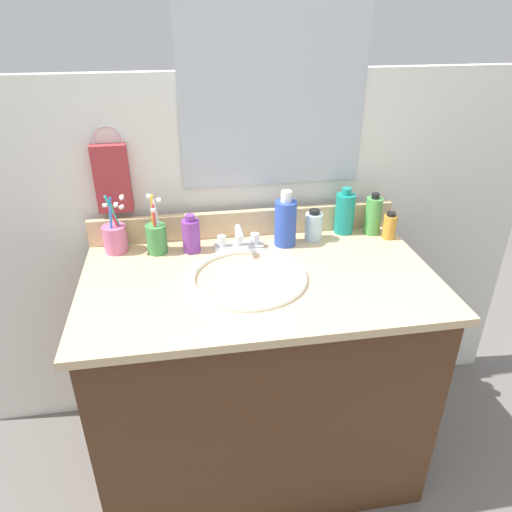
{
  "coord_description": "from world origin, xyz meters",
  "views": [
    {
      "loc": [
        -0.21,
        -1.2,
        1.48
      ],
      "look_at": [
        -0.01,
        0.0,
        0.84
      ],
      "focal_mm": 33.45,
      "sensor_mm": 36.0,
      "label": 1
    }
  ],
  "objects_px": {
    "bottle_mouthwash_teal": "(345,213)",
    "bottle_oil_amber": "(390,226)",
    "faucet": "(239,241)",
    "cup_pink": "(115,237)",
    "bottle_toner_green": "(373,215)",
    "bottle_gel_clear": "(314,226)",
    "bottle_cream_purple": "(191,235)",
    "hand_towel": "(112,179)",
    "cup_green": "(156,237)",
    "bottle_shampoo_blue": "(285,222)"
  },
  "relations": [
    {
      "from": "cup_green",
      "to": "bottle_gel_clear",
      "type": "bearing_deg",
      "value": 0.76
    },
    {
      "from": "bottle_gel_clear",
      "to": "bottle_shampoo_blue",
      "type": "distance_m",
      "value": 0.11
    },
    {
      "from": "bottle_shampoo_blue",
      "to": "bottle_cream_purple",
      "type": "bearing_deg",
      "value": 179.69
    },
    {
      "from": "hand_towel",
      "to": "bottle_shampoo_blue",
      "type": "height_order",
      "value": "hand_towel"
    },
    {
      "from": "faucet",
      "to": "cup_green",
      "type": "relative_size",
      "value": 0.81
    },
    {
      "from": "cup_pink",
      "to": "bottle_cream_purple",
      "type": "bearing_deg",
      "value": -9.18
    },
    {
      "from": "bottle_mouthwash_teal",
      "to": "bottle_cream_purple",
      "type": "bearing_deg",
      "value": -173.75
    },
    {
      "from": "faucet",
      "to": "bottle_oil_amber",
      "type": "bearing_deg",
      "value": -0.31
    },
    {
      "from": "bottle_toner_green",
      "to": "bottle_gel_clear",
      "type": "bearing_deg",
      "value": -175.53
    },
    {
      "from": "faucet",
      "to": "bottle_gel_clear",
      "type": "bearing_deg",
      "value": 5.92
    },
    {
      "from": "hand_towel",
      "to": "bottle_toner_green",
      "type": "relative_size",
      "value": 1.49
    },
    {
      "from": "bottle_cream_purple",
      "to": "cup_pink",
      "type": "relative_size",
      "value": 0.65
    },
    {
      "from": "bottle_oil_amber",
      "to": "bottle_gel_clear",
      "type": "bearing_deg",
      "value": 173.48
    },
    {
      "from": "bottle_gel_clear",
      "to": "bottle_oil_amber",
      "type": "bearing_deg",
      "value": -6.52
    },
    {
      "from": "cup_pink",
      "to": "bottle_toner_green",
      "type": "bearing_deg",
      "value": -0.36
    },
    {
      "from": "bottle_cream_purple",
      "to": "cup_green",
      "type": "height_order",
      "value": "cup_green"
    },
    {
      "from": "cup_green",
      "to": "bottle_cream_purple",
      "type": "bearing_deg",
      "value": -5.05
    },
    {
      "from": "bottle_cream_purple",
      "to": "bottle_shampoo_blue",
      "type": "distance_m",
      "value": 0.31
    },
    {
      "from": "hand_towel",
      "to": "bottle_mouthwash_teal",
      "type": "relative_size",
      "value": 1.35
    },
    {
      "from": "bottle_mouthwash_teal",
      "to": "bottle_oil_amber",
      "type": "distance_m",
      "value": 0.16
    },
    {
      "from": "bottle_toner_green",
      "to": "cup_green",
      "type": "xyz_separation_m",
      "value": [
        -0.74,
        -0.02,
        -0.01
      ]
    },
    {
      "from": "bottle_cream_purple",
      "to": "cup_green",
      "type": "distance_m",
      "value": 0.11
    },
    {
      "from": "bottle_shampoo_blue",
      "to": "cup_pink",
      "type": "distance_m",
      "value": 0.55
    },
    {
      "from": "hand_towel",
      "to": "bottle_toner_green",
      "type": "height_order",
      "value": "hand_towel"
    },
    {
      "from": "bottle_mouthwash_teal",
      "to": "bottle_shampoo_blue",
      "type": "distance_m",
      "value": 0.23
    },
    {
      "from": "bottle_mouthwash_teal",
      "to": "bottle_cream_purple",
      "type": "distance_m",
      "value": 0.54
    },
    {
      "from": "hand_towel",
      "to": "bottle_oil_amber",
      "type": "xyz_separation_m",
      "value": [
        0.91,
        -0.13,
        -0.18
      ]
    },
    {
      "from": "bottle_mouthwash_teal",
      "to": "bottle_shampoo_blue",
      "type": "bearing_deg",
      "value": -164.98
    },
    {
      "from": "hand_towel",
      "to": "cup_green",
      "type": "relative_size",
      "value": 1.12
    },
    {
      "from": "hand_towel",
      "to": "faucet",
      "type": "relative_size",
      "value": 1.38
    },
    {
      "from": "faucet",
      "to": "bottle_oil_amber",
      "type": "xyz_separation_m",
      "value": [
        0.52,
        -0.0,
        0.02
      ]
    },
    {
      "from": "faucet",
      "to": "bottle_mouthwash_teal",
      "type": "distance_m",
      "value": 0.39
    },
    {
      "from": "hand_towel",
      "to": "faucet",
      "type": "bearing_deg",
      "value": -17.77
    },
    {
      "from": "hand_towel",
      "to": "bottle_cream_purple",
      "type": "relative_size",
      "value": 1.73
    },
    {
      "from": "hand_towel",
      "to": "bottle_cream_purple",
      "type": "xyz_separation_m",
      "value": [
        0.23,
        -0.11,
        -0.16
      ]
    },
    {
      "from": "cup_pink",
      "to": "bottle_oil_amber",
      "type": "bearing_deg",
      "value": -3.26
    },
    {
      "from": "faucet",
      "to": "bottle_gel_clear",
      "type": "xyz_separation_m",
      "value": [
        0.26,
        0.03,
        0.02
      ]
    },
    {
      "from": "cup_green",
      "to": "cup_pink",
      "type": "distance_m",
      "value": 0.13
    },
    {
      "from": "bottle_mouthwash_teal",
      "to": "bottle_oil_amber",
      "type": "bearing_deg",
      "value": -27.33
    },
    {
      "from": "bottle_cream_purple",
      "to": "cup_green",
      "type": "bearing_deg",
      "value": 174.95
    },
    {
      "from": "bottle_mouthwash_teal",
      "to": "hand_towel",
      "type": "bearing_deg",
      "value": 175.88
    },
    {
      "from": "bottle_shampoo_blue",
      "to": "cup_pink",
      "type": "bearing_deg",
      "value": 175.77
    },
    {
      "from": "bottle_shampoo_blue",
      "to": "cup_green",
      "type": "bearing_deg",
      "value": 178.44
    },
    {
      "from": "bottle_cream_purple",
      "to": "cup_pink",
      "type": "distance_m",
      "value": 0.24
    },
    {
      "from": "faucet",
      "to": "cup_pink",
      "type": "bearing_deg",
      "value": 172.87
    },
    {
      "from": "faucet",
      "to": "bottle_oil_amber",
      "type": "distance_m",
      "value": 0.52
    },
    {
      "from": "bottle_oil_amber",
      "to": "bottle_cream_purple",
      "type": "bearing_deg",
      "value": 178.89
    },
    {
      "from": "bottle_gel_clear",
      "to": "bottle_toner_green",
      "type": "bearing_deg",
      "value": 4.47
    },
    {
      "from": "faucet",
      "to": "bottle_toner_green",
      "type": "bearing_deg",
      "value": 5.26
    },
    {
      "from": "bottle_toner_green",
      "to": "cup_green",
      "type": "relative_size",
      "value": 0.75
    }
  ]
}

